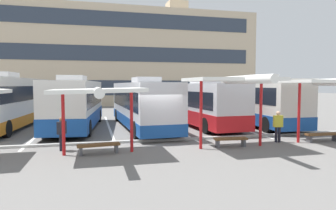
{
  "coord_description": "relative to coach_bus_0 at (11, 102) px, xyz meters",
  "views": [
    {
      "loc": [
        -3.18,
        -15.31,
        2.99
      ],
      "look_at": [
        1.15,
        2.08,
        1.79
      ],
      "focal_mm": 32.01,
      "sensor_mm": 36.0,
      "label": 1
    }
  ],
  "objects": [
    {
      "name": "coach_bus_1",
      "position": [
        4.48,
        -1.55,
        -0.15
      ],
      "size": [
        3.66,
        10.53,
        3.59
      ],
      "color": "silver",
      "rests_on": "ground"
    },
    {
      "name": "waiting_shelter_3",
      "position": [
        17.32,
        -9.85,
        1.28
      ],
      "size": [
        3.76,
        4.62,
        3.31
      ],
      "color": "red",
      "rests_on": "ground"
    },
    {
      "name": "lane_stripe_5",
      "position": [
        19.59,
        -1.42,
        -1.79
      ],
      "size": [
        0.16,
        14.0,
        0.01
      ],
      "primitive_type": "cube",
      "color": "white",
      "rests_on": "ground"
    },
    {
      "name": "platform_kerb",
      "position": [
        8.82,
        -7.5,
        -1.73
      ],
      "size": [
        44.0,
        0.24,
        0.12
      ],
      "primitive_type": "cube",
      "color": "#ADADA8",
      "rests_on": "ground"
    },
    {
      "name": "lane_stripe_1",
      "position": [
        2.36,
        -1.42,
        -1.79
      ],
      "size": [
        0.16,
        14.0,
        0.01
      ],
      "primitive_type": "cube",
      "color": "white",
      "rests_on": "ground"
    },
    {
      "name": "bench_2",
      "position": [
        12.03,
        -9.75,
        -1.46
      ],
      "size": [
        1.64,
        0.59,
        0.45
      ],
      "color": "brown",
      "rests_on": "ground"
    },
    {
      "name": "ground_plane",
      "position": [
        8.82,
        -7.58,
        -1.79
      ],
      "size": [
        160.0,
        160.0,
        0.0
      ],
      "primitive_type": "plane",
      "color": "slate"
    },
    {
      "name": "terminal_building",
      "position": [
        8.85,
        26.84,
        5.29
      ],
      "size": [
        42.9,
        14.99,
        16.92
      ],
      "color": "#C6B293",
      "rests_on": "ground"
    },
    {
      "name": "waiting_shelter_2",
      "position": [
        12.03,
        -10.1,
        1.37
      ],
      "size": [
        4.11,
        5.0,
        3.4
      ],
      "color": "red",
      "rests_on": "ground"
    },
    {
      "name": "coach_bus_0",
      "position": [
        0.0,
        0.0,
        0.0
      ],
      "size": [
        3.52,
        11.94,
        3.82
      ],
      "color": "silver",
      "rests_on": "ground"
    },
    {
      "name": "coach_bus_4",
      "position": [
        17.44,
        -2.1,
        -0.07
      ],
      "size": [
        2.85,
        11.74,
        3.72
      ],
      "color": "silver",
      "rests_on": "ground"
    },
    {
      "name": "lane_stripe_4",
      "position": [
        15.28,
        -1.42,
        -1.79
      ],
      "size": [
        0.16,
        14.0,
        0.01
      ],
      "primitive_type": "cube",
      "color": "white",
      "rests_on": "ground"
    },
    {
      "name": "bench_3",
      "position": [
        17.32,
        -9.7,
        -1.45
      ],
      "size": [
        1.87,
        0.48,
        0.45
      ],
      "color": "brown",
      "rests_on": "ground"
    },
    {
      "name": "coach_bus_3",
      "position": [
        13.22,
        -1.49,
        -0.22
      ],
      "size": [
        3.03,
        11.99,
        3.45
      ],
      "color": "silver",
      "rests_on": "ground"
    },
    {
      "name": "lane_stripe_3",
      "position": [
        10.97,
        -1.42,
        -1.79
      ],
      "size": [
        0.16,
        14.0,
        0.01
      ],
      "primitive_type": "cube",
      "color": "white",
      "rests_on": "ground"
    },
    {
      "name": "waiting_shelter_1",
      "position": [
        5.82,
        -9.92,
        0.89
      ],
      "size": [
        3.89,
        5.01,
        2.9
      ],
      "color": "red",
      "rests_on": "ground"
    },
    {
      "name": "waiting_passenger_1",
      "position": [
        4.21,
        -8.65,
        -0.92
      ],
      "size": [
        0.41,
        0.49,
        1.54
      ],
      "color": "black",
      "rests_on": "ground"
    },
    {
      "name": "bench_1",
      "position": [
        5.82,
        -9.74,
        -1.46
      ],
      "size": [
        1.85,
        0.64,
        0.45
      ],
      "color": "brown",
      "rests_on": "ground"
    },
    {
      "name": "lane_stripe_2",
      "position": [
        6.66,
        -1.42,
        -1.79
      ],
      "size": [
        0.16,
        14.0,
        0.01
      ],
      "primitive_type": "cube",
      "color": "white",
      "rests_on": "ground"
    },
    {
      "name": "coach_bus_2",
      "position": [
        8.87,
        -2.27,
        -0.18
      ],
      "size": [
        3.08,
        11.89,
        3.49
      ],
      "color": "silver",
      "rests_on": "ground"
    },
    {
      "name": "waiting_passenger_0",
      "position": [
        14.94,
        -9.26,
        -0.86
      ],
      "size": [
        0.51,
        0.33,
        1.62
      ],
      "color": "black",
      "rests_on": "ground"
    }
  ]
}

